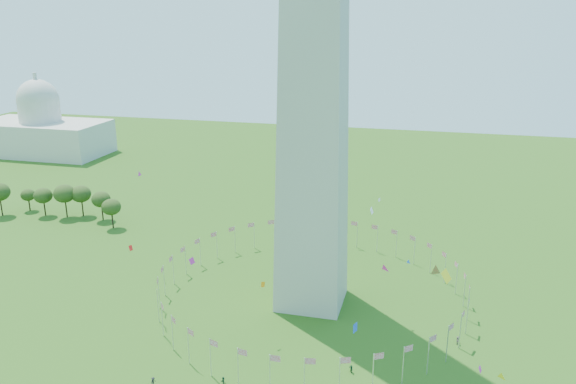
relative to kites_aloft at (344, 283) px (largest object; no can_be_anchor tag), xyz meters
name	(u,v)px	position (x,y,z in m)	size (l,w,h in m)	color
flag_ring	(311,286)	(-12.52, 27.57, -15.72)	(80.24, 80.24, 9.00)	silver
capitol_building	(40,113)	(-192.52, 157.57, 2.78)	(70.00, 35.00, 46.00)	beige
kites_aloft	(344,283)	(0.00, 0.00, 0.00)	(117.77, 65.66, 34.11)	#CC2699
tree_line_west	(60,203)	(-118.27, 68.19, -14.46)	(55.86, 15.98, 12.59)	#37531B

